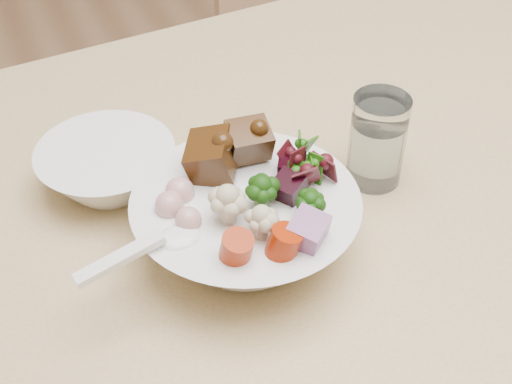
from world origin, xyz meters
TOP-DOWN VIEW (x-y plane):
  - dining_table at (-0.15, -0.01)m, footprint 1.78×1.11m
  - chair_far at (0.09, 0.66)m, footprint 0.38×0.38m
  - food_bowl at (-0.35, -0.03)m, footprint 0.23×0.23m
  - soup_spoon at (-0.44, -0.05)m, footprint 0.13×0.04m
  - water_glass at (-0.17, 0.02)m, footprint 0.06×0.06m
  - side_bowl at (-0.46, 0.12)m, footprint 0.16×0.16m

SIDE VIEW (x-z plane):
  - chair_far at x=0.09m, z-range 0.05..0.85m
  - dining_table at x=-0.15m, z-range 0.32..1.11m
  - side_bowl at x=-0.46m, z-range 0.79..0.85m
  - food_bowl at x=-0.35m, z-range 0.77..0.90m
  - water_glass at x=-0.17m, z-range 0.79..0.90m
  - soup_spoon at x=-0.44m, z-range 0.85..0.87m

